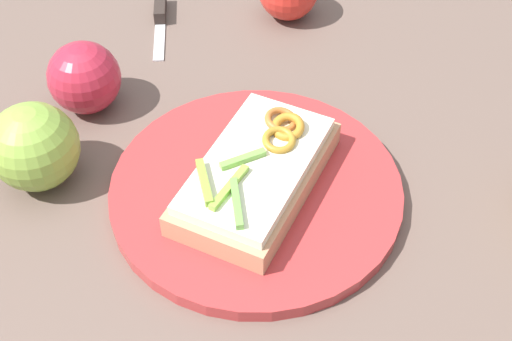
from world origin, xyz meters
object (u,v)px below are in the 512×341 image
sandwich (257,172)px  apple_2 (84,78)px  plate (256,191)px  apple_3 (34,147)px  knife (160,16)px

sandwich → apple_2: bearing=-100.2°
plate → apple_2: bearing=48.8°
sandwich → apple_2: 0.21m
plate → sandwich: bearing=-35.7°
apple_3 → knife: size_ratio=0.70×
plate → knife: 0.30m
plate → sandwich: size_ratio=1.35×
plate → apple_3: size_ratio=3.25×
apple_2 → apple_3: (-0.10, 0.04, 0.00)m
plate → sandwich: sandwich is taller
apple_3 → sandwich: bearing=-101.5°
plate → apple_2: (0.14, 0.16, 0.03)m
apple_3 → knife: (0.24, -0.11, -0.03)m
plate → knife: bearing=17.0°
apple_2 → knife: bearing=-26.6°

